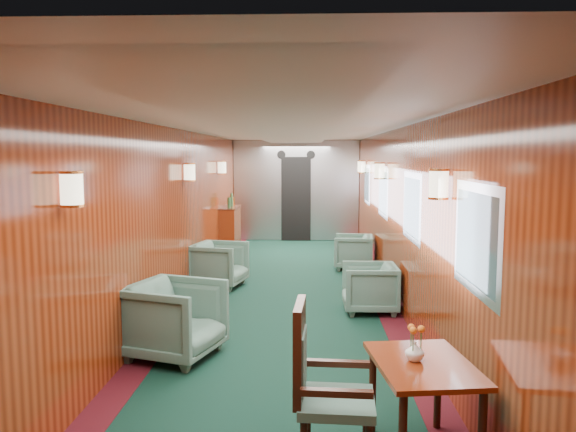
# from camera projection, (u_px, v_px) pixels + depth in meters

# --- Properties ---
(room) EXTENTS (12.00, 12.10, 2.40)m
(room) POSITION_uv_depth(u_px,v_px,m) (286.00, 186.00, 7.47)
(room) COLOR black
(room) RESTS_ON ground
(bulkhead) EXTENTS (2.98, 0.17, 2.39)m
(bulkhead) POSITION_uv_depth(u_px,v_px,m) (296.00, 191.00, 13.40)
(bulkhead) COLOR #ADAFB5
(bulkhead) RESTS_ON ground
(windows_right) EXTENTS (0.02, 8.60, 0.80)m
(windows_right) POSITION_uv_depth(u_px,v_px,m) (395.00, 199.00, 7.69)
(windows_right) COLOR silver
(windows_right) RESTS_ON ground
(wall_sconces) EXTENTS (2.97, 7.97, 0.25)m
(wall_sconces) POSITION_uv_depth(u_px,v_px,m) (288.00, 173.00, 8.02)
(wall_sconces) COLOR beige
(wall_sconces) RESTS_ON ground
(dining_table) EXTENTS (0.73, 0.96, 0.67)m
(dining_table) POSITION_uv_depth(u_px,v_px,m) (423.00, 377.00, 3.76)
(dining_table) COLOR maroon
(dining_table) RESTS_ON ground
(side_chair) EXTENTS (0.53, 0.55, 1.12)m
(side_chair) POSITION_uv_depth(u_px,v_px,m) (320.00, 382.00, 3.57)
(side_chair) COLOR #1E463F
(side_chair) RESTS_ON ground
(credenza) EXTENTS (0.34, 1.08, 1.25)m
(credenza) POSITION_uv_depth(u_px,v_px,m) (230.00, 229.00, 11.75)
(credenza) COLOR maroon
(credenza) RESTS_ON ground
(flower_vase) EXTENTS (0.14, 0.14, 0.13)m
(flower_vase) POSITION_uv_depth(u_px,v_px,m) (415.00, 351.00, 3.77)
(flower_vase) COLOR white
(flower_vase) RESTS_ON dining_table
(armchair_left_near) EXTENTS (1.07, 1.05, 0.78)m
(armchair_left_near) POSITION_uv_depth(u_px,v_px,m) (175.00, 320.00, 5.67)
(armchair_left_near) COLOR #1E463F
(armchair_left_near) RESTS_ON ground
(armchair_left_far) EXTENTS (0.91, 0.90, 0.70)m
(armchair_left_far) POSITION_uv_depth(u_px,v_px,m) (219.00, 264.00, 8.73)
(armchair_left_far) COLOR #1E463F
(armchair_left_far) RESTS_ON ground
(armchair_right_near) EXTENTS (0.70, 0.68, 0.64)m
(armchair_right_near) POSITION_uv_depth(u_px,v_px,m) (370.00, 288.00, 7.32)
(armchair_right_near) COLOR #1E463F
(armchair_right_near) RESTS_ON ground
(armchair_right_far) EXTENTS (0.75, 0.73, 0.62)m
(armchair_right_far) POSITION_uv_depth(u_px,v_px,m) (353.00, 252.00, 10.08)
(armchair_right_far) COLOR #1E463F
(armchair_right_far) RESTS_ON ground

